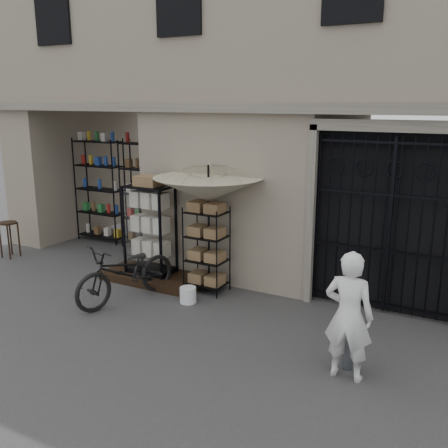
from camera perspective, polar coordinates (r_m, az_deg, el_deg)
The scene contains 14 objects.
ground at distance 7.33m, azimuth 0.29°, elevation -13.41°, with size 80.00×80.00×0.00m, color black.
main_building at distance 10.27m, azimuth 11.61°, elevation 20.02°, with size 14.00×4.00×9.00m, color gray.
shop_recess at distance 11.56m, azimuth -12.95°, elevation 4.31°, with size 3.00×1.70×3.00m, color black.
shop_shelving at distance 12.01m, azimuth -11.50°, elevation 3.52°, with size 2.70×0.50×2.50m, color black.
iron_gate at distance 8.33m, azimuth 18.61°, elevation 0.26°, with size 2.50×0.21×3.00m.
step_platform at distance 9.69m, azimuth -7.96°, elevation -6.05°, with size 2.00×0.90×0.15m, color black.
display_cabinet at distance 9.54m, azimuth -8.46°, elevation -1.16°, with size 0.85×0.55×1.82m.
wire_rack at distance 8.90m, azimuth -2.00°, elevation -3.06°, with size 0.76×0.60×1.56m.
market_umbrella at distance 8.71m, azimuth -1.80°, elevation 4.75°, with size 1.80×1.84×2.74m.
white_bucket at distance 8.63m, azimuth -4.13°, elevation -8.08°, with size 0.28×0.28×0.27m, color white.
bicycle at distance 8.88m, azimuth -10.89°, elevation -8.59°, with size 0.69×1.04×1.98m, color black.
wooden_stool at distance 11.91m, azimuth -23.31°, elevation -1.55°, with size 0.44×0.44×0.80m.
steel_bollard at distance 6.72m, azimuth 14.03°, elevation -12.95°, with size 0.14×0.14×0.75m, color slate.
shopkeeper at distance 6.72m, azimuth 13.63°, elevation -16.55°, with size 0.60×1.64×0.39m, color white.
Camera 1 is at (3.07, -5.74, 3.37)m, focal length 40.00 mm.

